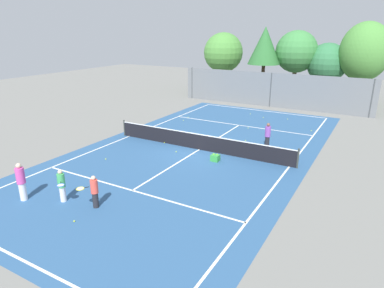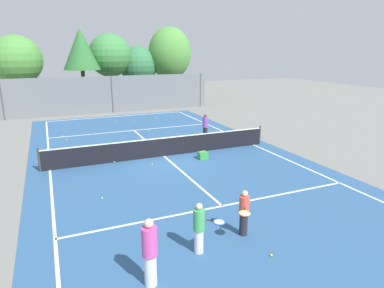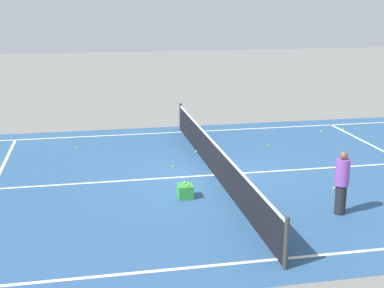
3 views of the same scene
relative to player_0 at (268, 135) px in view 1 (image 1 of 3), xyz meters
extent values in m
plane|color=slate|center=(-3.50, -2.33, -0.82)|extent=(80.00, 80.00, 0.00)
cube|color=#2D5684|center=(-3.50, -2.33, -0.82)|extent=(13.00, 25.00, 0.00)
cube|color=white|center=(-9.00, -2.33, -0.81)|extent=(0.10, 24.00, 0.01)
cube|color=white|center=(2.00, -2.33, -0.81)|extent=(0.10, 24.00, 0.01)
cube|color=white|center=(-3.50, -14.33, -0.81)|extent=(11.00, 0.10, 0.01)
cube|color=white|center=(-3.50, 9.67, -0.81)|extent=(11.00, 0.10, 0.01)
cube|color=white|center=(-3.50, -8.73, -0.81)|extent=(11.00, 0.10, 0.01)
cube|color=white|center=(-3.50, 4.07, -0.81)|extent=(11.00, 0.10, 0.01)
cube|color=white|center=(-3.50, -2.33, -0.81)|extent=(0.10, 12.80, 0.01)
cylinder|color=#333833|center=(-9.40, -2.33, -0.27)|extent=(0.10, 0.10, 1.10)
cylinder|color=#333833|center=(2.40, -2.33, -0.27)|extent=(0.10, 0.10, 1.10)
cube|color=black|center=(-3.50, -2.33, -0.35)|extent=(11.80, 0.03, 0.95)
cube|color=white|center=(-3.50, -2.33, 0.15)|extent=(11.80, 0.04, 0.05)
cube|color=slate|center=(-3.50, 11.67, 0.78)|extent=(18.00, 0.06, 3.20)
cylinder|color=#3F4447|center=(-12.00, 11.67, 0.78)|extent=(0.12, 0.12, 3.20)
cylinder|color=#3F4447|center=(-3.50, 11.67, 0.78)|extent=(0.12, 0.12, 3.20)
cylinder|color=#3F4447|center=(5.00, 11.67, 0.78)|extent=(0.12, 0.12, 3.20)
cylinder|color=brown|center=(-2.59, 16.59, 0.82)|extent=(0.43, 0.43, 3.28)
sphere|color=#3D8442|center=(-2.59, 16.59, 4.03)|extent=(4.21, 4.21, 4.21)
cylinder|color=brown|center=(-10.89, 16.93, 0.59)|extent=(0.44, 0.44, 2.83)
sphere|color=#4C8E3D|center=(-10.89, 16.93, 3.68)|extent=(4.44, 4.44, 4.44)
cylinder|color=brown|center=(-5.45, 15.06, 0.98)|extent=(0.35, 0.35, 3.60)
cone|color=#2D6B33|center=(-5.45, 15.06, 4.63)|extent=(3.33, 3.33, 3.70)
cylinder|color=brown|center=(3.66, 16.48, 0.68)|extent=(0.28, 0.28, 3.01)
ellipsoid|color=#4C8E3D|center=(3.66, 16.48, 4.22)|extent=(4.51, 4.18, 5.41)
cylinder|color=brown|center=(0.39, 17.21, 0.35)|extent=(0.40, 0.40, 2.34)
sphere|color=#337547|center=(0.39, 17.21, 3.00)|extent=(3.93, 3.93, 3.93)
cylinder|color=#232328|center=(0.00, 0.00, -0.45)|extent=(0.27, 0.27, 0.75)
cylinder|color=purple|center=(0.00, 0.00, 0.25)|extent=(0.34, 0.34, 0.65)
sphere|color=brown|center=(0.00, 0.00, 0.68)|extent=(0.20, 0.20, 0.20)
cylinder|color=silver|center=(-5.42, -10.97, -0.48)|extent=(0.25, 0.25, 0.68)
cylinder|color=#3FA559|center=(-5.42, -10.97, 0.15)|extent=(0.31, 0.31, 0.59)
sphere|color=beige|center=(-5.42, -10.97, 0.54)|extent=(0.18, 0.18, 0.18)
cylinder|color=black|center=(-5.19, -11.18, 0.18)|extent=(0.17, 0.16, 0.03)
torus|color=blue|center=(-5.00, -11.34, 0.18)|extent=(0.47, 0.47, 0.03)
cylinder|color=silver|center=(-5.00, -11.34, 0.18)|extent=(0.39, 0.39, 0.00)
cylinder|color=silver|center=(-7.00, -11.74, -0.42)|extent=(0.29, 0.29, 0.79)
cylinder|color=#D14799|center=(-7.00, -11.74, 0.32)|extent=(0.36, 0.36, 0.69)
sphere|color=beige|center=(-7.00, -11.74, 0.77)|extent=(0.21, 0.21, 0.21)
cylinder|color=#232328|center=(-3.83, -10.67, -0.49)|extent=(0.24, 0.24, 0.66)
cylinder|color=#E54C3F|center=(-3.83, -10.67, 0.13)|extent=(0.30, 0.30, 0.58)
sphere|color=beige|center=(-3.83, -10.67, 0.51)|extent=(0.18, 0.18, 0.18)
cylinder|color=black|center=(-3.98, -10.92, 0.16)|extent=(0.13, 0.19, 0.03)
torus|color=yellow|center=(-4.11, -11.14, 0.16)|extent=(0.45, 0.45, 0.03)
cylinder|color=silver|center=(-4.11, -11.14, 0.16)|extent=(0.38, 0.38, 0.00)
cube|color=green|center=(-1.83, -3.55, -0.64)|extent=(0.45, 0.40, 0.36)
sphere|color=#CCE533|center=(-1.92, -3.55, -0.43)|extent=(0.07, 0.07, 0.07)
sphere|color=#CCE533|center=(-1.74, -3.49, -0.43)|extent=(0.07, 0.07, 0.07)
sphere|color=#CCE533|center=(-4.01, 7.90, -0.79)|extent=(0.07, 0.07, 0.07)
sphere|color=#CCE533|center=(1.64, 5.20, -0.79)|extent=(0.07, 0.07, 0.07)
sphere|color=#CCE533|center=(-3.73, -11.92, -0.79)|extent=(0.07, 0.07, 0.07)
sphere|color=#CCE533|center=(-6.07, -2.37, -0.79)|extent=(0.07, 0.07, 0.07)
sphere|color=#CCE533|center=(-7.93, 3.11, -0.79)|extent=(0.07, 0.07, 0.07)
sphere|color=#CCE533|center=(-4.47, -3.45, -0.79)|extent=(0.07, 0.07, 0.07)
sphere|color=#CCE533|center=(-2.61, 7.17, -0.79)|extent=(0.07, 0.07, 0.07)
sphere|color=#CCE533|center=(-8.08, 4.13, -0.79)|extent=(0.07, 0.07, 0.07)
sphere|color=#CCE533|center=(-6.27, 0.33, -0.79)|extent=(0.07, 0.07, 0.07)
sphere|color=#CCE533|center=(-0.73, 7.71, -0.79)|extent=(0.07, 0.07, 0.07)
sphere|color=#CCE533|center=(-1.64, 0.64, -0.79)|extent=(0.07, 0.07, 0.07)
sphere|color=#CCE533|center=(-7.29, -6.44, -0.79)|extent=(0.07, 0.07, 0.07)
sphere|color=#CCE533|center=(-2.58, 3.59, -0.79)|extent=(0.07, 0.07, 0.07)
camera|label=1|loc=(5.76, -19.44, 6.15)|focal=31.54mm
camera|label=2|loc=(-8.79, -18.34, 4.47)|focal=31.65mm
camera|label=3|loc=(11.31, -5.97, 4.30)|focal=49.79mm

